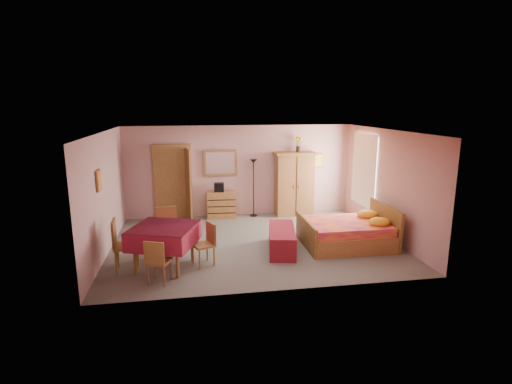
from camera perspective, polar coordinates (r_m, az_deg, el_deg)
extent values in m
plane|color=#615D55|center=(9.44, -0.30, -7.24)|extent=(6.50, 6.50, 0.00)
plane|color=brown|center=(8.91, -0.32, 8.71)|extent=(6.50, 6.50, 0.00)
cube|color=tan|center=(11.52, -2.32, 3.04)|extent=(6.50, 0.10, 2.60)
cube|color=tan|center=(6.70, 3.15, -3.86)|extent=(6.50, 0.10, 2.60)
cube|color=tan|center=(9.16, -20.81, -0.23)|extent=(0.10, 5.00, 2.60)
cube|color=tan|center=(10.12, 18.17, 1.11)|extent=(0.10, 5.00, 2.60)
cube|color=#9E6B35|center=(11.46, -11.75, 1.34)|extent=(1.06, 0.12, 2.15)
cube|color=white|center=(11.14, 15.20, 3.07)|extent=(0.08, 1.40, 1.95)
cube|color=orange|center=(8.50, -21.58, 1.53)|extent=(0.04, 0.32, 0.42)
cube|color=#D8BF59|center=(11.97, 8.95, 4.47)|extent=(0.30, 0.04, 0.40)
cube|color=#AD6F3A|center=(11.40, -4.95, -1.81)|extent=(0.83, 0.45, 0.77)
cube|color=silver|center=(11.38, -5.14, 4.16)|extent=(0.94, 0.10, 0.74)
cube|color=black|center=(11.27, -5.32, 0.67)|extent=(0.28, 0.21, 0.25)
cube|color=black|center=(11.43, -0.35, 0.57)|extent=(0.24, 0.24, 1.66)
cube|color=brown|center=(11.60, 5.46, 1.16)|extent=(1.18, 0.62, 1.84)
cube|color=yellow|center=(11.56, 6.07, 6.85)|extent=(0.18, 0.18, 0.45)
cube|color=#C51375|center=(9.38, 12.75, -4.74)|extent=(2.00, 1.58, 0.92)
cube|color=maroon|center=(8.91, 3.70, -6.79)|extent=(0.82, 1.57, 0.50)
cube|color=maroon|center=(8.14, -12.92, -7.66)|extent=(1.49, 1.49, 0.85)
cube|color=#935C31|center=(7.50, -13.69, -9.53)|extent=(0.49, 0.49, 0.84)
cube|color=#AC723A|center=(8.84, -12.45, -5.51)|extent=(0.53, 0.53, 1.00)
cube|color=olive|center=(8.18, -18.03, -7.23)|extent=(0.50, 0.50, 1.03)
cube|color=#B0803B|center=(8.13, -7.55, -7.44)|extent=(0.51, 0.51, 0.86)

